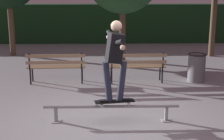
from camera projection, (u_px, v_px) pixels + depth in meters
ground_plane at (112, 123)px, 6.46m from camera, size 90.00×90.00×0.00m
hedge_backdrop at (106, 23)px, 16.54m from camera, size 24.00×1.20×1.89m
grind_rail at (111, 109)px, 6.47m from camera, size 2.65×0.18×0.33m
skateboard at (115, 102)px, 6.43m from camera, size 0.80×0.33×0.09m
skateboarder at (115, 54)px, 6.22m from camera, size 0.63×1.39×1.56m
park_bench_leftmost at (56, 64)px, 9.09m from camera, size 1.61×0.47×0.88m
park_bench_left_center at (137, 64)px, 9.15m from camera, size 1.61×0.47×0.88m
trash_can at (197, 67)px, 9.32m from camera, size 0.52×0.52×0.80m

